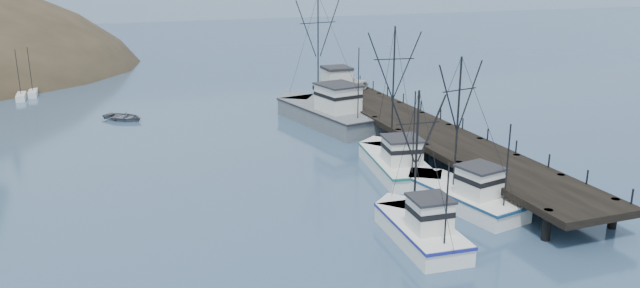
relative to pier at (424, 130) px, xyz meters
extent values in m
plane|color=#314C6D|center=(-14.00, -16.00, -1.69)|extent=(400.00, 400.00, 0.00)
cube|color=black|center=(0.00, 0.00, 0.06)|extent=(6.00, 44.00, 0.50)
cylinder|color=black|center=(-2.60, -20.00, -0.69)|extent=(0.56, 0.56, 2.00)
cylinder|color=black|center=(2.60, -20.00, -0.69)|extent=(0.56, 0.56, 2.00)
cylinder|color=black|center=(-2.60, -15.00, -0.69)|extent=(0.56, 0.56, 2.00)
cylinder|color=black|center=(2.60, -15.00, -0.69)|extent=(0.56, 0.56, 2.00)
cylinder|color=black|center=(-2.60, -10.00, -0.69)|extent=(0.56, 0.56, 2.00)
cylinder|color=black|center=(2.60, -10.00, -0.69)|extent=(0.56, 0.56, 2.00)
cylinder|color=black|center=(-2.60, -5.00, -0.69)|extent=(0.56, 0.56, 2.00)
cylinder|color=black|center=(2.60, -5.00, -0.69)|extent=(0.56, 0.56, 2.00)
cylinder|color=black|center=(-2.60, 0.00, -0.69)|extent=(0.56, 0.56, 2.00)
cylinder|color=black|center=(2.60, 0.00, -0.69)|extent=(0.56, 0.56, 2.00)
cylinder|color=black|center=(-2.60, 5.00, -0.69)|extent=(0.56, 0.56, 2.00)
cylinder|color=black|center=(2.60, 5.00, -0.69)|extent=(0.56, 0.56, 2.00)
cylinder|color=black|center=(-2.60, 10.00, -0.69)|extent=(0.56, 0.56, 2.00)
cylinder|color=black|center=(2.60, 10.00, -0.69)|extent=(0.56, 0.56, 2.00)
cylinder|color=black|center=(-2.60, 15.00, -0.69)|extent=(0.56, 0.56, 2.00)
cylinder|color=black|center=(2.60, 15.00, -0.69)|extent=(0.56, 0.56, 2.00)
cylinder|color=black|center=(-2.60, 20.00, -0.69)|extent=(0.56, 0.56, 2.00)
cylinder|color=black|center=(2.60, 20.00, -0.69)|extent=(0.56, 0.56, 2.00)
cube|color=#9EB2C6|center=(-4.00, 154.00, -1.69)|extent=(360.00, 40.00, 26.00)
cube|color=white|center=(-36.48, 35.35, -1.39)|extent=(1.00, 3.50, 0.90)
cylinder|color=black|center=(-36.48, 35.35, 1.51)|extent=(0.08, 0.08, 6.00)
cube|color=white|center=(-36.45, 47.17, -1.39)|extent=(1.00, 3.50, 0.90)
cylinder|color=black|center=(-36.45, 47.17, 1.51)|extent=(0.08, 0.08, 6.00)
cube|color=white|center=(-35.27, 37.20, -1.39)|extent=(1.00, 3.50, 0.90)
cylinder|color=black|center=(-35.27, 37.20, 1.51)|extent=(0.08, 0.08, 6.00)
cube|color=white|center=(-4.24, -13.71, -1.24)|extent=(5.05, 9.11, 1.60)
cube|color=white|center=(-5.12, -9.49, -1.24)|extent=(3.29, 3.29, 1.60)
cube|color=navy|center=(-4.24, -13.71, -0.54)|extent=(5.16, 9.34, 0.18)
cube|color=silver|center=(-4.01, -14.79, 0.51)|extent=(2.80, 2.86, 1.90)
cube|color=#26262B|center=(-4.01, -14.79, 1.54)|extent=(3.04, 3.11, 0.16)
cylinder|color=black|center=(-4.51, -12.41, 4.12)|extent=(0.14, 0.14, 9.12)
cylinder|color=black|center=(-3.56, -16.95, 2.29)|extent=(0.10, 0.10, 5.47)
cube|color=white|center=(-9.96, -17.63, -1.24)|extent=(3.60, 7.86, 1.60)
cube|color=white|center=(-9.70, -13.80, -1.24)|extent=(3.09, 3.09, 1.60)
cube|color=navy|center=(-9.96, -17.63, -0.54)|extent=(3.67, 8.06, 0.18)
cube|color=silver|center=(-10.02, -18.61, 0.51)|extent=(2.30, 2.30, 1.90)
cube|color=#26262B|center=(-10.02, -18.61, 1.54)|extent=(2.50, 2.51, 0.16)
cylinder|color=black|center=(-9.88, -16.45, 3.54)|extent=(0.14, 0.14, 7.96)
cylinder|color=black|center=(-10.16, -20.57, 1.95)|extent=(0.10, 0.10, 4.78)
cube|color=white|center=(-5.45, -5.36, -1.24)|extent=(5.17, 10.15, 1.60)
cube|color=white|center=(-4.70, -0.58, -1.24)|extent=(3.69, 3.69, 1.60)
cube|color=#175F59|center=(-5.45, -5.36, -0.54)|extent=(5.28, 10.40, 0.18)
cube|color=silver|center=(-5.64, -6.59, 0.51)|extent=(3.00, 3.10, 1.90)
cube|color=#26262B|center=(-5.64, -6.59, 1.54)|extent=(3.26, 3.38, 0.16)
cylinder|color=black|center=(-5.22, -3.89, 4.73)|extent=(0.14, 0.14, 10.35)
cylinder|color=black|center=(-6.02, -9.05, 2.66)|extent=(0.10, 0.10, 6.21)
cube|color=slate|center=(-5.13, 10.86, -0.94)|extent=(7.40, 14.38, 2.20)
cube|color=slate|center=(-6.51, 17.57, -0.94)|extent=(4.66, 4.66, 2.20)
cube|color=black|center=(-5.13, 10.86, 0.06)|extent=(7.57, 14.74, 0.18)
cube|color=silver|center=(-4.78, 9.14, 1.46)|extent=(4.03, 4.45, 2.60)
cube|color=#26262B|center=(-4.78, 9.14, 2.84)|extent=(4.38, 4.85, 0.16)
cylinder|color=black|center=(-5.56, 12.93, 5.84)|extent=(0.14, 0.14, 11.37)
cylinder|color=black|center=(-4.08, 5.70, 3.57)|extent=(0.10, 0.10, 6.82)
cube|color=silver|center=(-1.43, 18.00, 1.56)|extent=(2.80, 3.00, 2.50)
cube|color=#26262B|center=(-1.43, 18.00, 2.96)|extent=(3.00, 3.20, 0.30)
imported|color=silver|center=(-0.25, 18.00, 1.13)|extent=(6.45, 4.59, 1.63)
imported|color=slate|center=(-25.24, 20.38, -1.69)|extent=(5.72, 5.66, 0.97)
camera|label=1|loc=(-27.71, -48.22, 14.83)|focal=35.00mm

